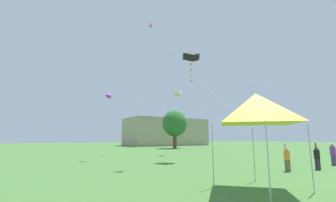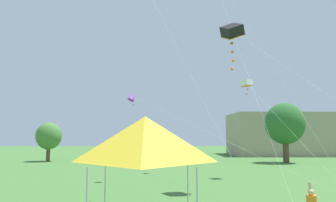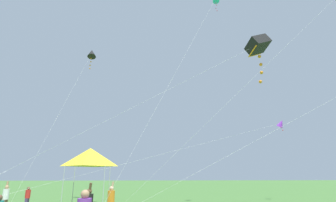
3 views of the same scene
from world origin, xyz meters
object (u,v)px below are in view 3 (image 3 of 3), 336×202
kite_black_diamond_0 (92,54)px  kite_black_box_4 (258,46)px  person_white_shirt (5,197)px  kite_purple_diamond_2 (280,124)px  person_red_shirt (27,197)px  kite_cyan_diamond_3 (215,0)px  person_orange_shirt (111,200)px  festival_tent (90,157)px

kite_black_diamond_0 → kite_black_box_4: size_ratio=0.76×
person_white_shirt → kite_black_box_4: kite_black_box_4 is taller
kite_purple_diamond_2 → person_red_shirt: bearing=-80.7°
person_red_shirt → kite_black_diamond_0: 14.71m
kite_purple_diamond_2 → kite_cyan_diamond_3: bearing=-57.7°
person_orange_shirt → kite_black_box_4: kite_black_box_4 is taller
person_orange_shirt → festival_tent: bearing=58.3°
kite_purple_diamond_2 → kite_black_box_4: (7.64, -5.08, 4.23)m
person_white_shirt → person_orange_shirt: bearing=-124.3°
person_orange_shirt → person_red_shirt: 8.23m
kite_cyan_diamond_3 → festival_tent: bearing=-103.9°
person_white_shirt → kite_cyan_diamond_3: 22.39m
festival_tent → kite_black_diamond_0: bearing=-156.8°
festival_tent → kite_purple_diamond_2: (-1.90, 17.66, 3.44)m
kite_purple_diamond_2 → kite_cyan_diamond_3: kite_cyan_diamond_3 is taller
person_red_shirt → kite_purple_diamond_2: bearing=133.3°
kite_purple_diamond_2 → kite_black_box_4: kite_black_box_4 is taller
person_white_shirt → kite_purple_diamond_2: 23.60m
kite_purple_diamond_2 → kite_black_box_4: size_ratio=1.28×
person_orange_shirt → person_white_shirt: person_orange_shirt is taller
festival_tent → kite_black_box_4: bearing=65.5°
person_red_shirt → person_white_shirt: 2.11m
person_orange_shirt → kite_purple_diamond_2: bearing=-24.6°
person_orange_shirt → kite_purple_diamond_2: 18.27m
festival_tent → person_red_shirt: size_ratio=3.03×
festival_tent → person_white_shirt: 6.38m
person_red_shirt → kite_purple_diamond_2: (-3.54, 21.52, 6.37)m
kite_black_diamond_0 → kite_cyan_diamond_3: bearing=64.6°
person_orange_shirt → person_white_shirt: bearing=103.7°
festival_tent → person_orange_shirt: bearing=22.5°
festival_tent → person_white_shirt: festival_tent is taller
person_white_shirt → festival_tent: bearing=-62.2°
festival_tent → person_orange_shirt: 7.64m
festival_tent → kite_black_box_4: 15.82m
kite_purple_diamond_2 → kite_black_diamond_0: bearing=-93.4°
person_white_shirt → kite_black_box_4: (2.07, 16.99, 10.46)m
festival_tent → person_red_shirt: 5.12m
person_orange_shirt → kite_purple_diamond_2: kite_purple_diamond_2 is taller
person_red_shirt → kite_black_diamond_0: bearing=-174.9°
kite_cyan_diamond_3 → kite_black_box_4: kite_cyan_diamond_3 is taller
festival_tent → kite_purple_diamond_2: bearing=96.1°
kite_black_diamond_0 → person_red_shirt: bearing=-28.9°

